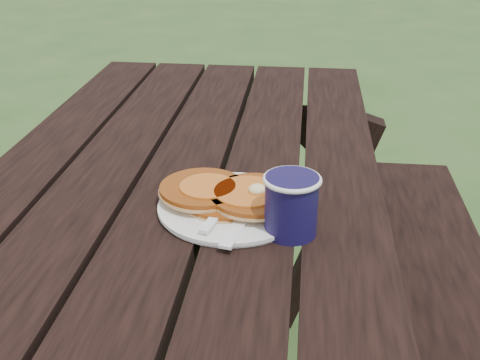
# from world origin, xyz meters

# --- Properties ---
(plate) EXTENTS (0.30, 0.30, 0.01)m
(plate) POSITION_xyz_m (0.11, 0.00, 0.76)
(plate) COLOR white
(plate) RESTS_ON picnic_table
(pancake_stack) EXTENTS (0.24, 0.16, 0.04)m
(pancake_stack) POSITION_xyz_m (0.11, 0.01, 0.77)
(pancake_stack) COLOR #934210
(pancake_stack) RESTS_ON plate
(knife) EXTENTS (0.05, 0.18, 0.00)m
(knife) POSITION_xyz_m (0.14, -0.05, 0.76)
(knife) COLOR white
(knife) RESTS_ON plate
(fork) EXTENTS (0.07, 0.16, 0.01)m
(fork) POSITION_xyz_m (0.10, -0.05, 0.77)
(fork) COLOR white
(fork) RESTS_ON plate
(coffee_cup) EXTENTS (0.09, 0.09, 0.10)m
(coffee_cup) POSITION_xyz_m (0.21, -0.06, 0.81)
(coffee_cup) COLOR #140E3D
(coffee_cup) RESTS_ON picnic_table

